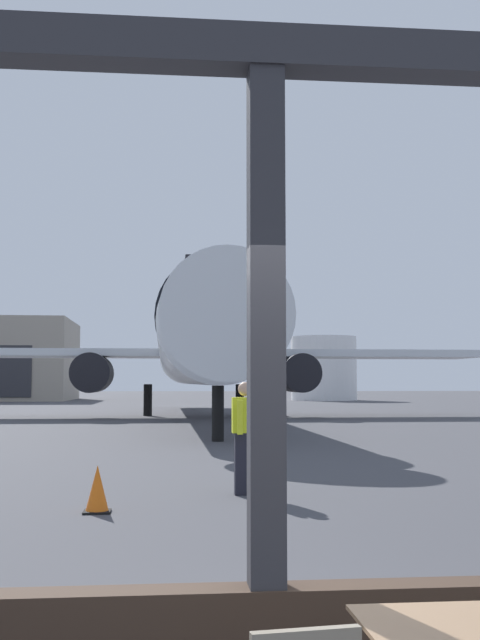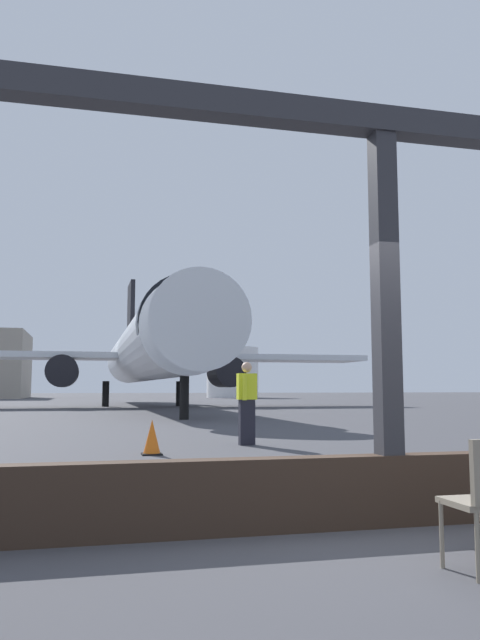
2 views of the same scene
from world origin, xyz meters
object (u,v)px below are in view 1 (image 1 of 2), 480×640
airplane (197,346)px  traffic_cone (97,490)px  ground_crew_worker (245,436)px  fuel_storage_tank (324,368)px

airplane → traffic_cone: bearing=-95.2°
ground_crew_worker → traffic_cone: bearing=-145.6°
airplane → traffic_cone: airplane is taller
traffic_cone → ground_crew_worker: bearing=34.4°
airplane → fuel_storage_tank: size_ratio=5.76×
airplane → fuel_storage_tank: airplane is taller
airplane → fuel_storage_tank: (14.01, 37.39, -0.38)m
traffic_cone → fuel_storage_tank: 66.76m
airplane → ground_crew_worker: (-0.34, -25.77, -2.57)m
ground_crew_worker → traffic_cone: 2.66m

